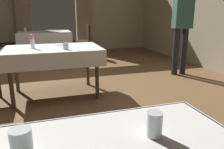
# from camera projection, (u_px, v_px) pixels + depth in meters

# --- Properties ---
(ground) EXTENTS (10.08, 10.08, 0.00)m
(ground) POSITION_uv_depth(u_px,v_px,m) (75.00, 92.00, 3.63)
(ground) COLOR brown
(wall_back) EXTENTS (6.40, 0.27, 3.00)m
(wall_back) POSITION_uv_depth(u_px,v_px,m) (53.00, 4.00, 7.07)
(wall_back) COLOR tan
(wall_back) RESTS_ON ground
(dining_table_mid) EXTENTS (1.41, 0.92, 0.75)m
(dining_table_mid) POSITION_uv_depth(u_px,v_px,m) (53.00, 53.00, 3.35)
(dining_table_mid) COLOR #4C3D2D
(dining_table_mid) RESTS_ON ground
(dining_table_far) EXTENTS (1.41, 0.88, 0.75)m
(dining_table_far) POSITION_uv_depth(u_px,v_px,m) (44.00, 35.00, 6.15)
(dining_table_far) COLOR #4C3D2D
(dining_table_far) RESTS_ON ground
(chair_far_right) EXTENTS (0.44, 0.44, 0.93)m
(chair_far_right) POSITION_uv_depth(u_px,v_px,m) (84.00, 39.00, 6.45)
(chair_far_right) COLOR black
(chair_far_right) RESTS_ON ground
(chair_far_left) EXTENTS (0.44, 0.44, 0.93)m
(chair_far_left) POSITION_uv_depth(u_px,v_px,m) (2.00, 42.00, 5.86)
(chair_far_left) COLOR black
(chair_far_left) RESTS_ON ground
(glass_near_a) EXTENTS (0.08, 0.08, 0.10)m
(glass_near_a) POSITION_uv_depth(u_px,v_px,m) (21.00, 143.00, 0.81)
(glass_near_a) COLOR silver
(glass_near_a) RESTS_ON dining_table_near
(glass_near_d) EXTENTS (0.07, 0.07, 0.11)m
(glass_near_d) POSITION_uv_depth(u_px,v_px,m) (154.00, 124.00, 0.94)
(glass_near_d) COLOR silver
(glass_near_d) RESTS_ON dining_table_near
(flower_vase_mid) EXTENTS (0.07, 0.07, 0.21)m
(flower_vase_mid) POSITION_uv_depth(u_px,v_px,m) (32.00, 41.00, 3.21)
(flower_vase_mid) COLOR silver
(flower_vase_mid) RESTS_ON dining_table_mid
(glass_mid_b) EXTENTS (0.08, 0.08, 0.09)m
(glass_mid_b) POSITION_uv_depth(u_px,v_px,m) (66.00, 46.00, 3.14)
(glass_mid_b) COLOR silver
(glass_mid_b) RESTS_ON dining_table_mid
(plate_mid_c) EXTENTS (0.18, 0.18, 0.01)m
(plate_mid_c) POSITION_uv_depth(u_px,v_px,m) (60.00, 44.00, 3.62)
(plate_mid_c) COLOR white
(plate_mid_c) RESTS_ON dining_table_mid
(glass_far_a) EXTENTS (0.07, 0.07, 0.12)m
(glass_far_a) POSITION_uv_depth(u_px,v_px,m) (25.00, 30.00, 5.96)
(glass_far_a) COLOR silver
(glass_far_a) RESTS_ON dining_table_far
(plate_far_b) EXTENTS (0.19, 0.19, 0.01)m
(plate_far_b) POSITION_uv_depth(u_px,v_px,m) (50.00, 30.00, 6.44)
(plate_far_b) COLOR white
(plate_far_b) RESTS_ON dining_table_far
(plate_far_c) EXTENTS (0.21, 0.21, 0.01)m
(plate_far_c) POSITION_uv_depth(u_px,v_px,m) (27.00, 33.00, 5.73)
(plate_far_c) COLOR white
(plate_far_c) RESTS_ON dining_table_far
(plate_far_d) EXTENTS (0.21, 0.21, 0.01)m
(plate_far_d) POSITION_uv_depth(u_px,v_px,m) (57.00, 31.00, 6.29)
(plate_far_d) COLOR white
(plate_far_d) RESTS_ON dining_table_far
(person_waiter_by_doorway) EXTENTS (0.39, 0.27, 1.72)m
(person_waiter_by_doorway) POSITION_uv_depth(u_px,v_px,m) (182.00, 24.00, 4.44)
(person_waiter_by_doorway) COLOR black
(person_waiter_by_doorway) RESTS_ON ground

